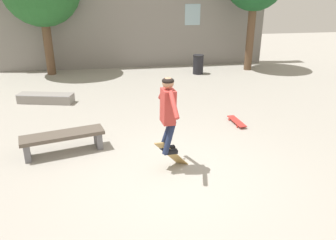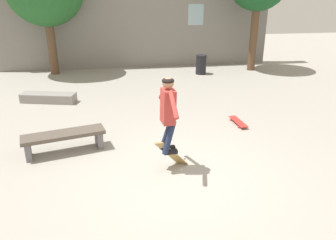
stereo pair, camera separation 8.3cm
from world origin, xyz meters
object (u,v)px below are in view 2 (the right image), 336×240
Objects in this scene: skateboard_flipping at (172,154)px; skate_ledge at (48,98)px; skater at (168,109)px; skateboard_resting at (238,122)px; trash_bin at (201,64)px; park_bench at (64,138)px.

skate_ledge is at bearing 101.54° from skateboard_flipping.
skater is 1.77× the size of skateboard_resting.
skate_ledge is 2.12× the size of skateboard_resting.
skateboard_flipping is 0.88× the size of skateboard_resting.
trash_bin is 8.06m from skater.
trash_bin is at bearing 65.75° from skater.
park_bench reaches higher than skate_ledge.
skate_ledge is (-0.94, 3.60, -0.19)m from park_bench.
skater is 0.99m from skateboard_flipping.
skate_ledge is 5.87m from skateboard_resting.
skater is (2.07, -1.11, 0.93)m from park_bench.
skateboard_resting is at bearing 19.98° from skateboard_flipping.
skater is 3.21m from skateboard_resting.
skate_ledge is 5.71m from skater.
park_bench is 3.73m from skate_ledge.
skateboard_resting is at bearing -94.60° from trash_bin.
trash_bin is at bearing 41.63° from skate_ledge.
skateboard_flipping is at bearing -38.79° from park_bench.
skater is at bearing -42.51° from skate_ledge.
park_bench is 1.21× the size of skater.
trash_bin reaches higher than skateboard_resting.
skateboard_resting is (-0.45, -5.55, -0.35)m from trash_bin.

